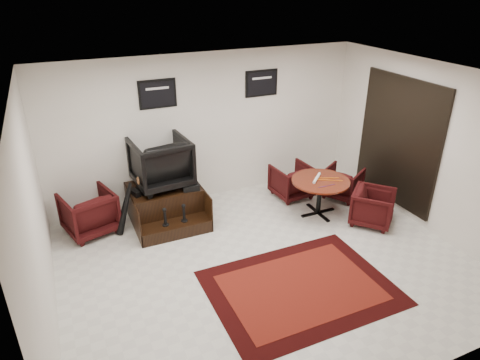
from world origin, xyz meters
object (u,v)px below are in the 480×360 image
(meeting_table, at_px, (320,184))
(table_chair_back, at_px, (292,179))
(table_chair_window, at_px, (343,181))
(shine_chair, at_px, (161,160))
(armchair_side, at_px, (89,211))
(table_chair_corner, at_px, (373,205))
(shine_podium, at_px, (166,205))

(meeting_table, relative_size, table_chair_back, 1.44)
(meeting_table, relative_size, table_chair_window, 1.54)
(shine_chair, relative_size, armchair_side, 1.18)
(meeting_table, distance_m, table_chair_corner, 0.98)
(shine_podium, xyz_separation_m, armchair_side, (-1.29, 0.14, 0.11))
(shine_podium, distance_m, table_chair_back, 2.51)
(shine_podium, bearing_deg, armchair_side, 173.61)
(table_chair_back, bearing_deg, shine_podium, -6.62)
(table_chair_corner, bearing_deg, shine_chair, 110.56)
(table_chair_window, relative_size, table_chair_corner, 0.96)
(shine_podium, bearing_deg, meeting_table, -19.41)
(shine_chair, height_order, armchair_side, shine_chair)
(meeting_table, xyz_separation_m, table_chair_window, (0.80, 0.38, -0.26))
(shine_chair, bearing_deg, table_chair_back, 169.73)
(armchair_side, relative_size, table_chair_window, 1.21)
(table_chair_back, relative_size, table_chair_corner, 1.03)
(armchair_side, bearing_deg, meeting_table, 148.73)
(armchair_side, distance_m, table_chair_back, 3.81)
(shine_podium, height_order, meeting_table, meeting_table)
(shine_podium, relative_size, table_chair_window, 1.87)
(shine_podium, height_order, table_chair_corner, table_chair_corner)
(shine_chair, distance_m, table_chair_window, 3.57)
(shine_podium, height_order, table_chair_back, table_chair_back)
(table_chair_window, bearing_deg, table_chair_corner, 141.81)
(meeting_table, height_order, table_chair_back, table_chair_back)
(meeting_table, relative_size, table_chair_corner, 1.48)
(meeting_table, bearing_deg, armchair_side, 164.74)
(armchair_side, bearing_deg, shine_podium, 157.60)
(armchair_side, bearing_deg, table_chair_corner, 143.24)
(shine_podium, xyz_separation_m, table_chair_back, (2.51, -0.11, 0.07))
(shine_podium, xyz_separation_m, meeting_table, (2.61, -0.92, 0.30))
(table_chair_back, bearing_deg, armchair_side, -7.96)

